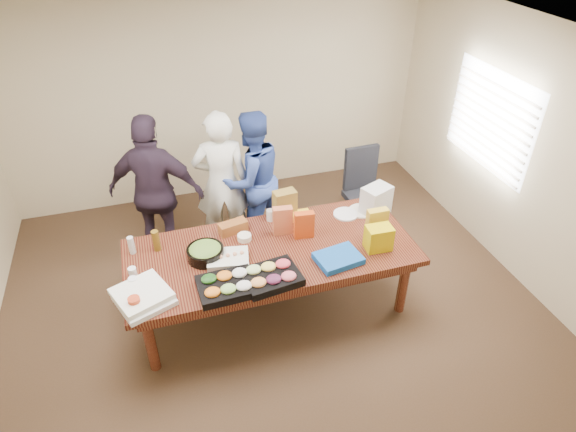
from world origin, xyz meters
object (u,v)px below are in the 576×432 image
object	(u,v)px
office_chair	(366,195)
person_right	(252,179)
sheet_cake	(228,259)
conference_table	(272,279)
person_center	(222,183)
salad_bowl	(206,253)

from	to	relation	value
office_chair	person_right	bearing A→B (deg)	167.37
sheet_cake	conference_table	bearing A→B (deg)	17.59
person_center	sheet_cake	size ratio (longest dim) A/B	4.54
office_chair	sheet_cake	world-z (taller)	office_chair
conference_table	office_chair	distance (m)	1.77
sheet_cake	salad_bowl	size ratio (longest dim) A/B	1.09
office_chair	person_center	bearing A→B (deg)	170.69
conference_table	person_right	size ratio (longest dim) A/B	1.68
sheet_cake	person_center	bearing A→B (deg)	92.07
person_center	salad_bowl	world-z (taller)	person_center
person_right	sheet_cake	size ratio (longest dim) A/B	4.35
conference_table	sheet_cake	size ratio (longest dim) A/B	7.30
conference_table	salad_bowl	world-z (taller)	salad_bowl
office_chair	person_center	size ratio (longest dim) A/B	0.59
person_right	conference_table	bearing A→B (deg)	65.22
conference_table	sheet_cake	bearing A→B (deg)	-172.99
salad_bowl	office_chair	bearing A→B (deg)	23.41
person_right	salad_bowl	world-z (taller)	person_right
conference_table	person_right	distance (m)	1.32
conference_table	person_right	world-z (taller)	person_right
conference_table	office_chair	xyz separation A→B (m)	(1.47, 0.97, 0.14)
person_center	sheet_cake	distance (m)	1.26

